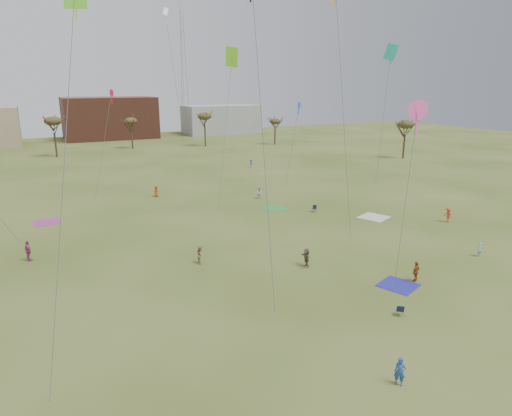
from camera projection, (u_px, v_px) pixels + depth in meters
name	position (u px, v px, depth m)	size (l,w,h in m)	color
ground	(336.00, 330.00, 30.16)	(260.00, 260.00, 0.00)	#3D5019
flyer_near_right	(400.00, 372.00, 24.44)	(0.60, 0.40, 1.65)	#1F468F
spectator_fore_a	(416.00, 271.00, 37.32)	(1.04, 0.43, 1.77)	#A34B1C
spectator_fore_b	(200.00, 255.00, 41.17)	(0.78, 0.60, 1.60)	#987761
spectator_fore_c	(306.00, 257.00, 40.40)	(1.59, 0.51, 1.72)	brown
flyer_mid_b	(448.00, 215.00, 53.36)	(1.16, 0.67, 1.80)	#C54225
flyer_mid_c	(479.00, 249.00, 42.82)	(0.51, 0.33, 1.40)	#7FB1D4
spectator_mid_d	(28.00, 251.00, 41.64)	(1.15, 0.48, 1.97)	#A5447B
spectator_mid_e	(260.00, 193.00, 64.25)	(0.83, 0.65, 1.71)	beige
flyer_far_b	(156.00, 191.00, 65.39)	(0.77, 0.50, 1.58)	#A23B1B
flyer_far_c	(251.00, 164.00, 88.14)	(1.00, 0.58, 1.55)	#213397
blanket_blue	(398.00, 285.00, 36.79)	(2.79, 2.79, 0.03)	#24259F
blanket_cream	(374.00, 217.00, 55.51)	(3.15, 3.15, 0.03)	silver
blanket_plum	(47.00, 222.00, 53.49)	(2.90, 2.90, 0.03)	#A93490
blanket_olive	(275.00, 208.00, 59.46)	(2.89, 2.89, 0.03)	green
camp_chair_center	(400.00, 312.00, 31.94)	(0.73, 0.74, 0.87)	#151F3B
camp_chair_right	(314.00, 210.00, 57.73)	(0.74, 0.74, 0.87)	#131B34
kites_aloft	(220.00, 33.00, 47.19)	(62.32, 70.38, 27.80)	red
tree_line	(103.00, 127.00, 95.30)	(117.44, 49.32, 8.91)	#3A2B1E
building_brick	(110.00, 118.00, 134.23)	(26.00, 16.00, 12.00)	brown
building_grey	(221.00, 119.00, 147.93)	(24.00, 12.00, 9.00)	gray
radio_tower	(183.00, 73.00, 145.74)	(1.51, 1.72, 41.00)	#9EA3A8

